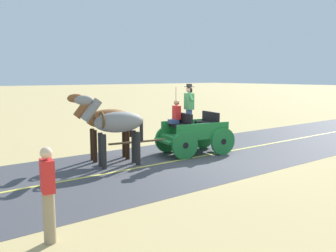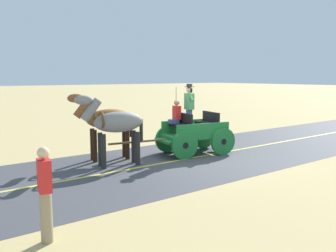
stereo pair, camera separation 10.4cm
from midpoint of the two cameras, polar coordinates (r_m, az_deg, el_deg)
ground_plane at (r=12.32m, az=4.07°, el=-5.04°), size 200.00×200.00×0.00m
road_surface at (r=12.32m, az=4.07°, el=-5.02°), size 5.49×160.00×0.01m
road_centre_stripe at (r=12.32m, az=4.07°, el=-5.00°), size 0.12×160.00×0.00m
horse_drawn_carriage at (r=12.78m, az=3.72°, el=-0.84°), size 1.82×4.51×2.50m
horse_near_side at (r=11.03m, az=-8.63°, el=0.36°), size 0.83×2.15×2.21m
horse_off_side at (r=11.92m, az=-10.07°, el=0.89°), size 0.91×2.15×2.21m
pedestrian_walking at (r=6.31m, az=-19.00°, el=-9.99°), size 0.35×0.25×1.63m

